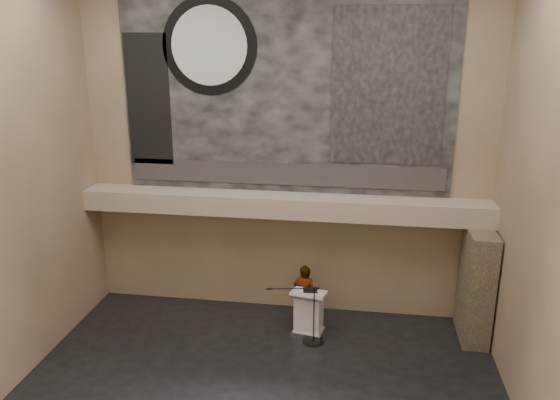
# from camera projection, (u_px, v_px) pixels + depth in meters

# --- Properties ---
(floor) EXTENTS (10.00, 10.00, 0.00)m
(floor) POSITION_uv_depth(u_px,v_px,m) (256.00, 400.00, 10.83)
(floor) COLOR black
(floor) RESTS_ON ground
(wall_back) EXTENTS (10.00, 0.02, 8.50)m
(wall_back) POSITION_uv_depth(u_px,v_px,m) (285.00, 150.00, 13.37)
(wall_back) COLOR #7B6B4E
(wall_back) RESTS_ON floor
(wall_front) EXTENTS (10.00, 0.02, 8.50)m
(wall_front) POSITION_uv_depth(u_px,v_px,m) (179.00, 301.00, 5.81)
(wall_front) COLOR #7B6B4E
(wall_front) RESTS_ON floor
(wall_right) EXTENTS (0.02, 8.00, 8.50)m
(wall_right) POSITION_uv_depth(u_px,v_px,m) (554.00, 209.00, 8.87)
(wall_right) COLOR #7B6B4E
(wall_right) RESTS_ON floor
(soffit) EXTENTS (10.00, 0.80, 0.50)m
(soffit) POSITION_uv_depth(u_px,v_px,m) (282.00, 205.00, 13.37)
(soffit) COLOR tan
(soffit) RESTS_ON wall_back
(sprinkler_left) EXTENTS (0.04, 0.04, 0.06)m
(sprinkler_left) POSITION_uv_depth(u_px,v_px,m) (219.00, 213.00, 13.64)
(sprinkler_left) COLOR #B2893D
(sprinkler_left) RESTS_ON soffit
(sprinkler_right) EXTENTS (0.04, 0.04, 0.06)m
(sprinkler_right) POSITION_uv_depth(u_px,v_px,m) (360.00, 220.00, 13.14)
(sprinkler_right) COLOR #B2893D
(sprinkler_right) RESTS_ON soffit
(banner) EXTENTS (8.00, 0.05, 5.00)m
(banner) POSITION_uv_depth(u_px,v_px,m) (285.00, 90.00, 12.92)
(banner) COLOR black
(banner) RESTS_ON wall_back
(banner_text_strip) EXTENTS (7.76, 0.02, 0.55)m
(banner_text_strip) POSITION_uv_depth(u_px,v_px,m) (284.00, 174.00, 13.48)
(banner_text_strip) COLOR #2A2A2A
(banner_text_strip) RESTS_ON banner
(banner_clock_rim) EXTENTS (2.30, 0.02, 2.30)m
(banner_clock_rim) POSITION_uv_depth(u_px,v_px,m) (209.00, 46.00, 12.84)
(banner_clock_rim) COLOR black
(banner_clock_rim) RESTS_ON banner
(banner_clock_face) EXTENTS (1.84, 0.02, 1.84)m
(banner_clock_face) POSITION_uv_depth(u_px,v_px,m) (209.00, 46.00, 12.82)
(banner_clock_face) COLOR silver
(banner_clock_face) RESTS_ON banner
(banner_building_print) EXTENTS (2.60, 0.02, 3.60)m
(banner_building_print) POSITION_uv_depth(u_px,v_px,m) (388.00, 87.00, 12.51)
(banner_building_print) COLOR black
(banner_building_print) RESTS_ON banner
(banner_brick_print) EXTENTS (1.10, 0.02, 3.20)m
(banner_brick_print) POSITION_uv_depth(u_px,v_px,m) (148.00, 100.00, 13.45)
(banner_brick_print) COLOR black
(banner_brick_print) RESTS_ON banner
(stone_pier) EXTENTS (0.60, 1.40, 2.70)m
(stone_pier) POSITION_uv_depth(u_px,v_px,m) (476.00, 285.00, 12.75)
(stone_pier) COLOR #463B2B
(stone_pier) RESTS_ON floor
(lectern) EXTENTS (0.90, 0.71, 1.14)m
(lectern) POSITION_uv_depth(u_px,v_px,m) (309.00, 312.00, 13.13)
(lectern) COLOR silver
(lectern) RESTS_ON floor
(binder) EXTENTS (0.37, 0.32, 0.04)m
(binder) POSITION_uv_depth(u_px,v_px,m) (310.00, 290.00, 12.99)
(binder) COLOR black
(binder) RESTS_ON lectern
(papers) EXTENTS (0.26, 0.30, 0.00)m
(papers) POSITION_uv_depth(u_px,v_px,m) (303.00, 292.00, 12.94)
(papers) COLOR white
(papers) RESTS_ON lectern
(speaker_person) EXTENTS (0.62, 0.45, 1.57)m
(speaker_person) POSITION_uv_depth(u_px,v_px,m) (305.00, 295.00, 13.50)
(speaker_person) COLOR silver
(speaker_person) RESTS_ON floor
(mic_stand) EXTENTS (1.34, 0.52, 1.42)m
(mic_stand) POSITION_uv_depth(u_px,v_px,m) (312.00, 334.00, 12.85)
(mic_stand) COLOR black
(mic_stand) RESTS_ON floor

